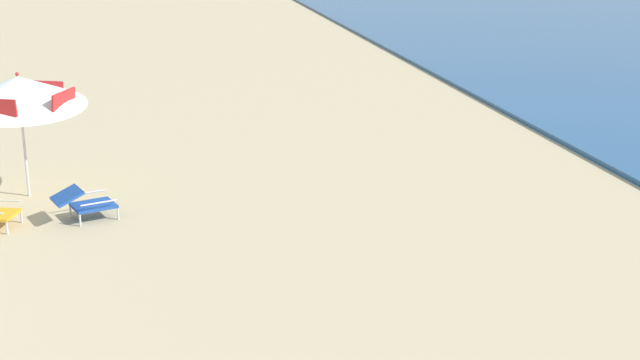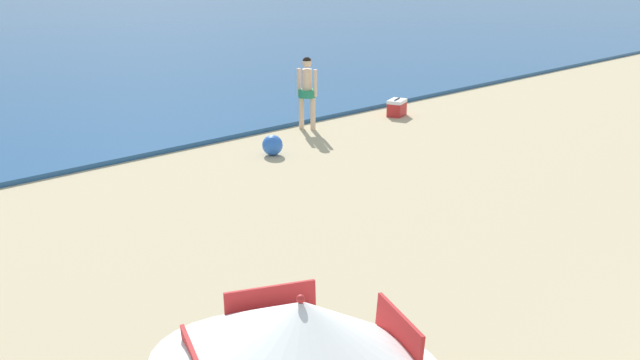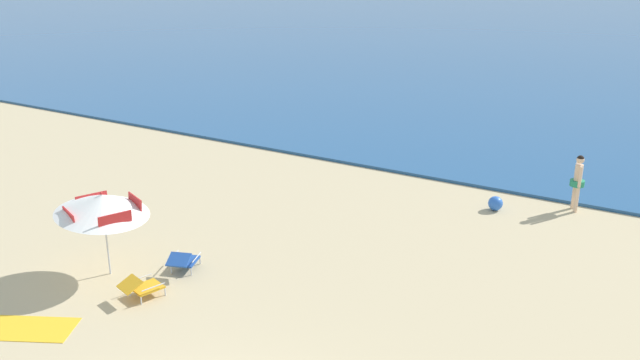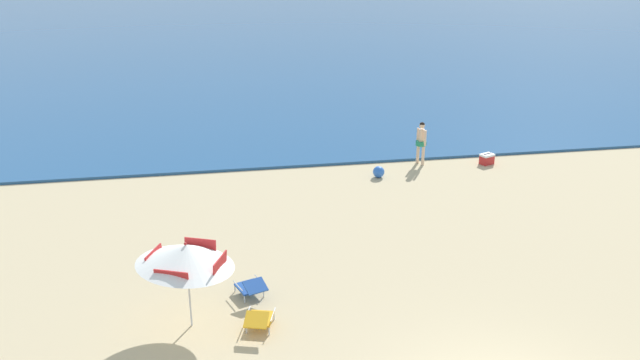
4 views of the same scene
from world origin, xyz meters
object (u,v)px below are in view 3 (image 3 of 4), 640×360
beach_umbrella_striped_main (102,204)px  person_standing_near_shore (578,179)px  beach_ball (495,203)px  lounge_chair_beside_umbrella (183,260)px  lounge_chair_under_umbrella (141,286)px  beach_towel (28,329)px

beach_umbrella_striped_main → person_standing_near_shore: bearing=48.5°
person_standing_near_shore → beach_ball: person_standing_near_shore is taller
lounge_chair_beside_umbrella → person_standing_near_shore: 11.10m
lounge_chair_under_umbrella → beach_towel: lounge_chair_under_umbrella is taller
lounge_chair_beside_umbrella → beach_ball: size_ratio=2.42×
beach_umbrella_striped_main → beach_towel: beach_umbrella_striped_main is taller
person_standing_near_shore → beach_ball: 2.37m
beach_umbrella_striped_main → beach_towel: 3.03m
person_standing_near_shore → beach_umbrella_striped_main: bearing=-131.5°
beach_umbrella_striped_main → lounge_chair_beside_umbrella: 2.21m
beach_umbrella_striped_main → lounge_chair_under_umbrella: beach_umbrella_striped_main is taller
beach_umbrella_striped_main → beach_ball: (6.48, 8.36, -1.51)m
lounge_chair_under_umbrella → lounge_chair_beside_umbrella: (-0.06, 1.39, 0.00)m
beach_ball → beach_towel: size_ratio=0.23×
lounge_chair_beside_umbrella → beach_towel: 3.57m
beach_ball → person_standing_near_shore: bearing=30.7°
lounge_chair_beside_umbrella → person_standing_near_shore: bearing=50.5°
lounge_chair_beside_umbrella → beach_umbrella_striped_main: bearing=-145.3°
lounge_chair_under_umbrella → beach_ball: size_ratio=2.40×
lounge_chair_beside_umbrella → beach_towel: lounge_chair_beside_umbrella is taller
beach_umbrella_striped_main → beach_ball: bearing=52.2°
beach_umbrella_striped_main → lounge_chair_beside_umbrella: beach_umbrella_striped_main is taller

